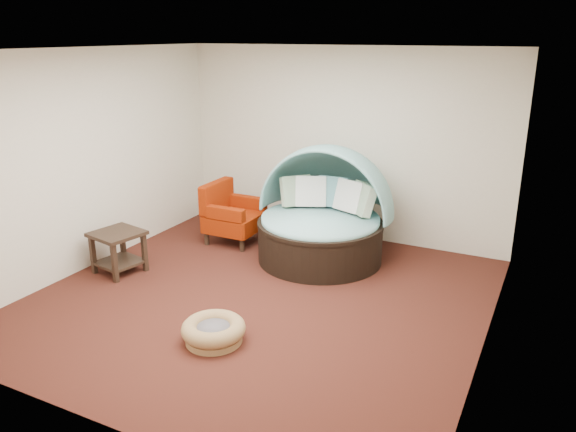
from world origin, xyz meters
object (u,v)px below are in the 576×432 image
at_px(red_armchair, 231,215).
at_px(side_table, 118,246).
at_px(canopy_daybed, 323,207).
at_px(pet_basket, 214,331).

bearing_deg(red_armchair, side_table, -112.99).
relative_size(canopy_daybed, side_table, 2.77).
height_order(canopy_daybed, pet_basket, canopy_daybed).
bearing_deg(red_armchair, pet_basket, -61.77).
bearing_deg(pet_basket, red_armchair, 118.49).
bearing_deg(canopy_daybed, side_table, -144.84).
bearing_deg(pet_basket, canopy_daybed, 87.96).
distance_m(canopy_daybed, pet_basket, 2.62).
relative_size(red_armchair, side_table, 1.31).
xyz_separation_m(pet_basket, red_armchair, (-1.37, 2.53, 0.29)).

